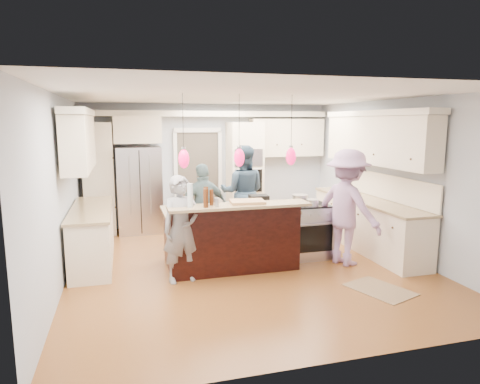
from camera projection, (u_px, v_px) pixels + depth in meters
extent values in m
plane|color=#915F27|center=(246.00, 265.00, 6.99)|extent=(6.00, 6.00, 0.00)
cube|color=#B2BCC6|center=(209.00, 165.00, 9.63)|extent=(5.50, 0.04, 2.70)
cube|color=#B2BCC6|center=(337.00, 228.00, 3.92)|extent=(5.50, 0.04, 2.70)
cube|color=#B2BCC6|center=(60.00, 190.00, 6.05)|extent=(0.04, 6.00, 2.70)
cube|color=#B2BCC6|center=(396.00, 177.00, 7.50)|extent=(0.04, 6.00, 2.70)
cube|color=white|center=(246.00, 96.00, 6.56)|extent=(5.50, 6.00, 0.04)
cube|color=#B7B7BC|center=(140.00, 190.00, 8.95)|extent=(0.90, 0.70, 1.80)
cube|color=beige|center=(245.00, 174.00, 9.54)|extent=(0.72, 0.64, 2.30)
cube|color=black|center=(249.00, 158.00, 9.17)|extent=(0.60, 0.02, 0.35)
cube|color=black|center=(249.00, 181.00, 9.25)|extent=(0.60, 0.02, 0.50)
cylinder|color=#B7B7BC|center=(249.00, 169.00, 9.18)|extent=(0.55, 0.02, 0.02)
cube|color=beige|center=(99.00, 179.00, 8.76)|extent=(0.60, 0.58, 2.30)
cube|color=beige|center=(137.00, 130.00, 8.80)|extent=(0.95, 0.58, 0.55)
cube|color=beige|center=(287.00, 138.00, 9.83)|extent=(1.70, 0.35, 0.85)
cube|color=beige|center=(210.00, 114.00, 9.25)|extent=(5.30, 0.38, 0.12)
cube|color=#4C443A|center=(198.00, 179.00, 9.60)|extent=(0.90, 0.06, 2.10)
cube|color=white|center=(198.00, 130.00, 9.39)|extent=(1.04, 0.06, 0.10)
cube|color=beige|center=(367.00, 225.00, 7.84)|extent=(0.60, 3.00, 0.88)
cube|color=#CDB980|center=(368.00, 200.00, 7.76)|extent=(0.64, 3.05, 0.04)
cube|color=beige|center=(377.00, 140.00, 7.62)|extent=(0.35, 3.00, 0.85)
cube|color=beige|center=(378.00, 113.00, 7.54)|extent=(0.37, 3.10, 0.10)
cube|color=beige|center=(93.00, 236.00, 7.05)|extent=(0.60, 2.20, 0.88)
cube|color=#CDB980|center=(91.00, 209.00, 6.98)|extent=(0.64, 2.25, 0.04)
cube|color=beige|center=(79.00, 143.00, 6.77)|extent=(0.35, 2.20, 0.85)
cube|color=beige|center=(78.00, 112.00, 6.70)|extent=(0.37, 2.30, 0.10)
cube|color=black|center=(229.00, 237.00, 7.00)|extent=(2.00, 1.00, 0.88)
cube|color=#CDB980|center=(228.00, 210.00, 6.92)|extent=(2.10, 1.10, 0.04)
cube|color=black|center=(237.00, 240.00, 6.45)|extent=(2.00, 0.12, 1.08)
cube|color=#CDB980|center=(240.00, 206.00, 6.23)|extent=(2.10, 0.42, 0.04)
cube|color=black|center=(259.00, 200.00, 7.23)|extent=(0.32, 0.26, 0.17)
cube|color=#B7B7BC|center=(306.00, 231.00, 7.36)|extent=(0.76, 0.66, 0.90)
cube|color=black|center=(315.00, 239.00, 7.05)|extent=(0.65, 0.01, 0.45)
cube|color=black|center=(307.00, 205.00, 7.29)|extent=(0.72, 0.59, 0.02)
cube|color=black|center=(328.00, 230.00, 7.47)|extent=(0.06, 0.71, 0.88)
cylinder|color=black|center=(183.00, 121.00, 5.86)|extent=(0.01, 0.01, 0.75)
ellipsoid|color=#F30E53|center=(184.00, 159.00, 5.94)|extent=(0.15, 0.15, 0.26)
cylinder|color=black|center=(239.00, 121.00, 6.07)|extent=(0.01, 0.01, 0.75)
ellipsoid|color=#F30E53|center=(239.00, 158.00, 6.15)|extent=(0.15, 0.15, 0.26)
cylinder|color=black|center=(292.00, 121.00, 6.28)|extent=(0.01, 0.01, 0.75)
ellipsoid|color=#F30E53|center=(291.00, 156.00, 6.36)|extent=(0.15, 0.15, 0.26)
imported|color=gray|center=(182.00, 229.00, 6.15)|extent=(0.64, 0.49, 1.56)
imported|color=#293E50|center=(243.00, 192.00, 8.47)|extent=(1.08, 0.95, 1.86)
imported|color=slate|center=(204.00, 207.00, 7.67)|extent=(0.99, 0.58, 1.58)
imported|color=#AC85B3|center=(347.00, 207.00, 6.90)|extent=(1.11, 1.39, 1.88)
cube|color=#9A7D54|center=(380.00, 290.00, 5.94)|extent=(0.85, 1.02, 0.01)
cylinder|color=silver|center=(190.00, 195.00, 5.99)|extent=(0.10, 0.10, 0.34)
cylinder|color=#45200C|center=(211.00, 197.00, 6.15)|extent=(0.07, 0.07, 0.23)
cylinder|color=#45200C|center=(206.00, 198.00, 5.97)|extent=(0.07, 0.07, 0.27)
cylinder|color=#45200C|center=(206.00, 196.00, 6.10)|extent=(0.07, 0.07, 0.27)
cylinder|color=#B7B7BC|center=(217.00, 202.00, 6.05)|extent=(0.09, 0.09, 0.13)
cube|color=tan|center=(247.00, 202.00, 6.34)|extent=(0.54, 0.41, 0.04)
cylinder|color=#B7B7BC|center=(300.00, 199.00, 7.33)|extent=(0.27, 0.27, 0.16)
cylinder|color=#B7B7BC|center=(312.00, 202.00, 7.16)|extent=(0.21, 0.21, 0.11)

